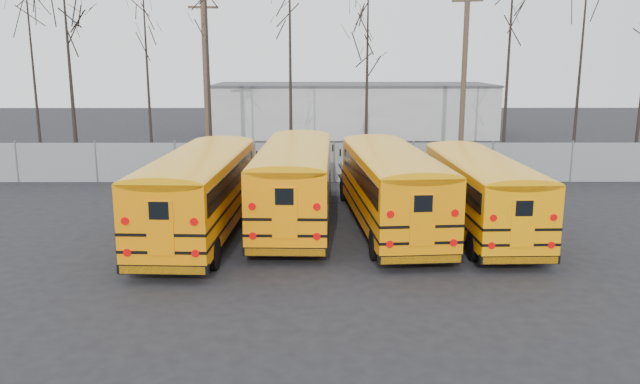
{
  "coord_description": "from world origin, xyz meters",
  "views": [
    {
      "loc": [
        -0.81,
        -19.03,
        6.16
      ],
      "look_at": [
        -0.74,
        2.13,
        1.6
      ],
      "focal_mm": 35.0,
      "sensor_mm": 36.0,
      "label": 1
    }
  ],
  "objects_px": {
    "bus_b": "(295,176)",
    "utility_pole_left": "(206,79)",
    "bus_a": "(201,186)",
    "bus_c": "(391,182)",
    "utility_pole_right": "(464,75)",
    "bus_d": "(479,187)"
  },
  "relations": [
    {
      "from": "bus_b",
      "to": "utility_pole_left",
      "type": "distance_m",
      "value": 15.62
    },
    {
      "from": "bus_a",
      "to": "bus_c",
      "type": "height_order",
      "value": "bus_a"
    },
    {
      "from": "bus_c",
      "to": "utility_pole_left",
      "type": "distance_m",
      "value": 17.89
    },
    {
      "from": "bus_c",
      "to": "utility_pole_left",
      "type": "bearing_deg",
      "value": 117.13
    },
    {
      "from": "bus_c",
      "to": "bus_b",
      "type": "bearing_deg",
      "value": 162.38
    },
    {
      "from": "bus_a",
      "to": "utility_pole_right",
      "type": "relative_size",
      "value": 1.1
    },
    {
      "from": "bus_a",
      "to": "bus_c",
      "type": "xyz_separation_m",
      "value": [
        6.71,
        0.84,
        -0.02
      ]
    },
    {
      "from": "bus_c",
      "to": "utility_pole_right",
      "type": "distance_m",
      "value": 16.88
    },
    {
      "from": "bus_c",
      "to": "utility_pole_right",
      "type": "xyz_separation_m",
      "value": [
        6.02,
        15.4,
        3.39
      ]
    },
    {
      "from": "bus_a",
      "to": "bus_d",
      "type": "relative_size",
      "value": 1.09
    },
    {
      "from": "bus_b",
      "to": "utility_pole_right",
      "type": "xyz_separation_m",
      "value": [
        9.5,
        14.58,
        3.34
      ]
    },
    {
      "from": "bus_a",
      "to": "utility_pole_left",
      "type": "relative_size",
      "value": 1.15
    },
    {
      "from": "bus_b",
      "to": "utility_pole_left",
      "type": "bearing_deg",
      "value": 113.54
    },
    {
      "from": "utility_pole_right",
      "to": "utility_pole_left",
      "type": "bearing_deg",
      "value": -160.37
    },
    {
      "from": "bus_d",
      "to": "bus_c",
      "type": "bearing_deg",
      "value": 173.04
    },
    {
      "from": "bus_c",
      "to": "bus_a",
      "type": "bearing_deg",
      "value": -177.2
    },
    {
      "from": "bus_b",
      "to": "bus_a",
      "type": "bearing_deg",
      "value": -151.18
    },
    {
      "from": "bus_b",
      "to": "bus_d",
      "type": "bearing_deg",
      "value": -8.02
    },
    {
      "from": "bus_d",
      "to": "utility_pole_right",
      "type": "bearing_deg",
      "value": 78.13
    },
    {
      "from": "bus_b",
      "to": "bus_c",
      "type": "distance_m",
      "value": 3.57
    },
    {
      "from": "bus_d",
      "to": "utility_pole_left",
      "type": "height_order",
      "value": "utility_pole_left"
    },
    {
      "from": "utility_pole_left",
      "to": "utility_pole_right",
      "type": "height_order",
      "value": "utility_pole_right"
    }
  ]
}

